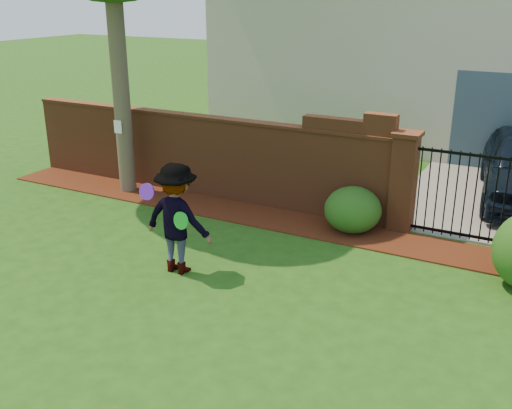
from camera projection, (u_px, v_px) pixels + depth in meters
The scene contains 12 objects.
ground at pixel (171, 291), 8.93m from camera, with size 80.00×80.00×0.01m, color #204A12.
mulch_bed at pixel (229, 210), 12.11m from camera, with size 11.10×1.08×0.03m, color #3D170B.
brick_wall at pixel (201, 153), 12.81m from camera, with size 8.70×0.31×2.16m.
pillar_left at pixel (404, 181), 10.86m from camera, with size 0.50×0.50×1.88m.
iron_gate at pixel (465, 196), 10.41m from camera, with size 1.78×0.03×1.60m.
driveway at pixel (491, 181), 14.02m from camera, with size 3.20×8.00×0.01m, color gray.
house at pixel (434, 29), 17.35m from camera, with size 12.40×6.40×6.30m.
paper_notice at pixel (118, 127), 12.66m from camera, with size 0.20×0.01×0.28m, color white.
shrub_left at pixel (353, 210), 10.95m from camera, with size 1.06×1.06×0.86m, color #164A16.
man at pixel (176, 219), 9.23m from camera, with size 1.16×0.67×1.79m, color gray.
frisbee_purple at pixel (147, 192), 9.17m from camera, with size 0.27×0.27×0.02m, color #7020CE.
frisbee_green at pixel (181, 221), 8.95m from camera, with size 0.28×0.28×0.03m, color green.
Camera 1 is at (4.87, -6.41, 4.27)m, focal length 41.58 mm.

